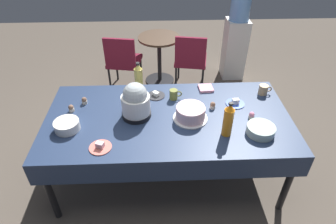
{
  "coord_description": "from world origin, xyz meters",
  "views": [
    {
      "loc": [
        -0.09,
        -2.05,
        2.37
      ],
      "look_at": [
        0.0,
        0.0,
        0.8
      ],
      "focal_mm": 31.08,
      "sensor_mm": 36.0,
      "label": 1
    }
  ],
  "objects_px": {
    "slow_cooker": "(136,102)",
    "glass_salad_bowl": "(261,130)",
    "soda_bottle_orange_juice": "(228,120)",
    "soda_bottle_ginger_ale": "(139,78)",
    "frosted_layer_cake": "(190,113)",
    "cupcake_mint": "(84,101)",
    "maroon_chair_right": "(191,58)",
    "cupcake_berry": "(213,105)",
    "coffee_mug_olive": "(174,94)",
    "cupcake_rose": "(71,108)",
    "dessert_plate_cobalt": "(235,103)",
    "water_cooler": "(236,40)",
    "potluck_table": "(168,122)",
    "dessert_plate_coral": "(100,147)",
    "cupcake_vanilla": "(252,115)",
    "round_cafe_table": "(159,51)",
    "maroon_chair_left": "(123,59)",
    "dessert_plate_charcoal": "(156,95)",
    "ceramic_snack_bowl": "(67,125)",
    "coffee_mug_tan": "(263,90)"
  },
  "relations": [
    {
      "from": "dessert_plate_charcoal",
      "to": "potluck_table",
      "type": "bearing_deg",
      "value": -72.45
    },
    {
      "from": "potluck_table",
      "to": "cupcake_rose",
      "type": "distance_m",
      "value": 0.9
    },
    {
      "from": "soda_bottle_orange_juice",
      "to": "soda_bottle_ginger_ale",
      "type": "bearing_deg",
      "value": 136.87
    },
    {
      "from": "potluck_table",
      "to": "glass_salad_bowl",
      "type": "xyz_separation_m",
      "value": [
        0.76,
        -0.26,
        0.1
      ]
    },
    {
      "from": "dessert_plate_cobalt",
      "to": "soda_bottle_ginger_ale",
      "type": "xyz_separation_m",
      "value": [
        -0.92,
        0.28,
        0.13
      ]
    },
    {
      "from": "cupcake_mint",
      "to": "soda_bottle_orange_juice",
      "type": "bearing_deg",
      "value": -21.36
    },
    {
      "from": "dessert_plate_charcoal",
      "to": "cupcake_mint",
      "type": "distance_m",
      "value": 0.69
    },
    {
      "from": "glass_salad_bowl",
      "to": "round_cafe_table",
      "type": "height_order",
      "value": "glass_salad_bowl"
    },
    {
      "from": "cupcake_rose",
      "to": "soda_bottle_ginger_ale",
      "type": "relative_size",
      "value": 0.22
    },
    {
      "from": "cupcake_mint",
      "to": "soda_bottle_ginger_ale",
      "type": "height_order",
      "value": "soda_bottle_ginger_ale"
    },
    {
      "from": "ceramic_snack_bowl",
      "to": "coffee_mug_tan",
      "type": "distance_m",
      "value": 1.88
    },
    {
      "from": "potluck_table",
      "to": "cupcake_mint",
      "type": "bearing_deg",
      "value": 163.26
    },
    {
      "from": "slow_cooker",
      "to": "glass_salad_bowl",
      "type": "height_order",
      "value": "slow_cooker"
    },
    {
      "from": "cupcake_mint",
      "to": "maroon_chair_right",
      "type": "bearing_deg",
      "value": 50.19
    },
    {
      "from": "cupcake_berry",
      "to": "cupcake_rose",
      "type": "relative_size",
      "value": 1.0
    },
    {
      "from": "glass_salad_bowl",
      "to": "cupcake_berry",
      "type": "distance_m",
      "value": 0.5
    },
    {
      "from": "dessert_plate_cobalt",
      "to": "cupcake_rose",
      "type": "relative_size",
      "value": 2.65
    },
    {
      "from": "cupcake_berry",
      "to": "coffee_mug_olive",
      "type": "distance_m",
      "value": 0.39
    },
    {
      "from": "glass_salad_bowl",
      "to": "soda_bottle_ginger_ale",
      "type": "xyz_separation_m",
      "value": [
        -1.03,
        0.7,
        0.11
      ]
    },
    {
      "from": "slow_cooker",
      "to": "coffee_mug_olive",
      "type": "xyz_separation_m",
      "value": [
        0.35,
        0.26,
        -0.11
      ]
    },
    {
      "from": "ceramic_snack_bowl",
      "to": "cupcake_mint",
      "type": "height_order",
      "value": "ceramic_snack_bowl"
    },
    {
      "from": "frosted_layer_cake",
      "to": "dessert_plate_coral",
      "type": "bearing_deg",
      "value": -155.56
    },
    {
      "from": "frosted_layer_cake",
      "to": "cupcake_rose",
      "type": "height_order",
      "value": "frosted_layer_cake"
    },
    {
      "from": "slow_cooker",
      "to": "dessert_plate_coral",
      "type": "xyz_separation_m",
      "value": [
        -0.27,
        -0.4,
        -0.14
      ]
    },
    {
      "from": "cupcake_vanilla",
      "to": "soda_bottle_ginger_ale",
      "type": "distance_m",
      "value": 1.13
    },
    {
      "from": "potluck_table",
      "to": "soda_bottle_ginger_ale",
      "type": "relative_size",
      "value": 7.03
    },
    {
      "from": "dessert_plate_cobalt",
      "to": "cupcake_mint",
      "type": "relative_size",
      "value": 2.65
    },
    {
      "from": "maroon_chair_right",
      "to": "cupcake_rose",
      "type": "bearing_deg",
      "value": -129.78
    },
    {
      "from": "round_cafe_table",
      "to": "water_cooler",
      "type": "height_order",
      "value": "water_cooler"
    },
    {
      "from": "slow_cooker",
      "to": "dessert_plate_cobalt",
      "type": "bearing_deg",
      "value": 8.79
    },
    {
      "from": "soda_bottle_ginger_ale",
      "to": "maroon_chair_left",
      "type": "relative_size",
      "value": 0.37
    },
    {
      "from": "dessert_plate_cobalt",
      "to": "maroon_chair_right",
      "type": "xyz_separation_m",
      "value": [
        -0.26,
        1.48,
        -0.27
      ]
    },
    {
      "from": "cupcake_vanilla",
      "to": "soda_bottle_orange_juice",
      "type": "height_order",
      "value": "soda_bottle_orange_juice"
    },
    {
      "from": "soda_bottle_ginger_ale",
      "to": "cupcake_vanilla",
      "type": "bearing_deg",
      "value": -26.28
    },
    {
      "from": "dessert_plate_cobalt",
      "to": "water_cooler",
      "type": "height_order",
      "value": "water_cooler"
    },
    {
      "from": "maroon_chair_right",
      "to": "cupcake_vanilla",
      "type": "bearing_deg",
      "value": -78.28
    },
    {
      "from": "cupcake_vanilla",
      "to": "soda_bottle_ginger_ale",
      "type": "xyz_separation_m",
      "value": [
        -1.01,
        0.5,
        0.11
      ]
    },
    {
      "from": "glass_salad_bowl",
      "to": "coffee_mug_olive",
      "type": "relative_size",
      "value": 1.96
    },
    {
      "from": "cupcake_rose",
      "to": "maroon_chair_right",
      "type": "bearing_deg",
      "value": 50.22
    },
    {
      "from": "dessert_plate_cobalt",
      "to": "coffee_mug_tan",
      "type": "bearing_deg",
      "value": 27.26
    },
    {
      "from": "potluck_table",
      "to": "dessert_plate_coral",
      "type": "bearing_deg",
      "value": -145.54
    },
    {
      "from": "dessert_plate_coral",
      "to": "cupcake_vanilla",
      "type": "distance_m",
      "value": 1.33
    },
    {
      "from": "cupcake_berry",
      "to": "water_cooler",
      "type": "height_order",
      "value": "water_cooler"
    },
    {
      "from": "potluck_table",
      "to": "frosted_layer_cake",
      "type": "relative_size",
      "value": 7.14
    },
    {
      "from": "cupcake_rose",
      "to": "maroon_chair_left",
      "type": "distance_m",
      "value": 1.58
    },
    {
      "from": "slow_cooker",
      "to": "soda_bottle_orange_juice",
      "type": "relative_size",
      "value": 1.05
    },
    {
      "from": "frosted_layer_cake",
      "to": "cupcake_mint",
      "type": "xyz_separation_m",
      "value": [
        -0.98,
        0.27,
        -0.03
      ]
    },
    {
      "from": "dessert_plate_cobalt",
      "to": "cupcake_berry",
      "type": "height_order",
      "value": "cupcake_berry"
    },
    {
      "from": "coffee_mug_olive",
      "to": "coffee_mug_tan",
      "type": "bearing_deg",
      "value": 3.18
    },
    {
      "from": "cupcake_berry",
      "to": "coffee_mug_olive",
      "type": "bearing_deg",
      "value": 154.17
    }
  ]
}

